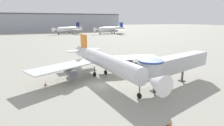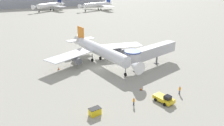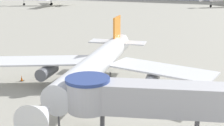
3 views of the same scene
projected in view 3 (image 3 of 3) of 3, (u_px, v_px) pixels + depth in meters
ground_plane at (67, 100)px, 38.02m from camera, size 800.00×800.00×0.00m
main_airplane at (96, 66)px, 39.75m from camera, size 30.34×30.84×8.43m
jet_bridge at (153, 98)px, 27.97m from camera, size 18.41×7.85×5.77m
traffic_cone_port_wing at (22, 78)px, 44.88m from camera, size 0.50×0.50×0.82m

